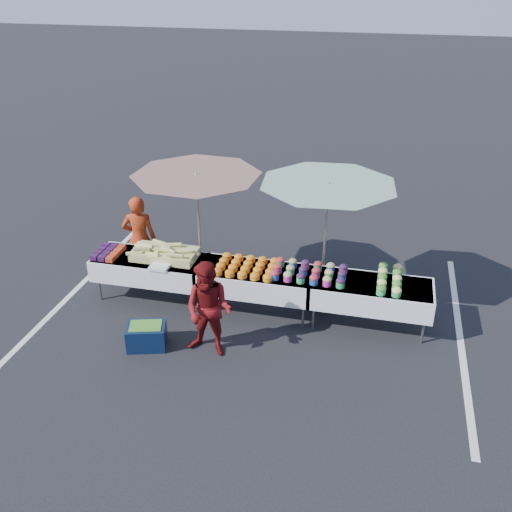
% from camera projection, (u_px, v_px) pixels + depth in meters
% --- Properties ---
extents(ground, '(80.00, 80.00, 0.00)m').
position_uv_depth(ground, '(256.00, 310.00, 9.34)').
color(ground, black).
extents(stripe_left, '(0.10, 5.00, 0.00)m').
position_uv_depth(stripe_left, '(79.00, 286.00, 10.01)').
color(stripe_left, silver).
rests_on(stripe_left, ground).
extents(stripe_right, '(0.10, 5.00, 0.00)m').
position_uv_depth(stripe_right, '(460.00, 337.00, 8.68)').
color(stripe_right, silver).
rests_on(stripe_right, ground).
extents(table_left, '(1.86, 0.81, 0.75)m').
position_uv_depth(table_left, '(151.00, 266.00, 9.45)').
color(table_left, white).
rests_on(table_left, ground).
extents(table_center, '(1.86, 0.81, 0.75)m').
position_uv_depth(table_center, '(256.00, 279.00, 9.07)').
color(table_center, white).
rests_on(table_center, ground).
extents(table_right, '(1.86, 0.81, 0.75)m').
position_uv_depth(table_right, '(370.00, 293.00, 8.70)').
color(table_right, white).
rests_on(table_right, ground).
extents(berry_punnets, '(0.40, 0.54, 0.08)m').
position_uv_depth(berry_punnets, '(108.00, 252.00, 9.45)').
color(berry_punnets, black).
rests_on(berry_punnets, table_left).
extents(corn_pile, '(1.16, 0.57, 0.26)m').
position_uv_depth(corn_pile, '(165.00, 253.00, 9.31)').
color(corn_pile, '#CACF6A').
rests_on(corn_pile, table_left).
extents(plastic_bags, '(0.30, 0.25, 0.05)m').
position_uv_depth(plastic_bags, '(160.00, 267.00, 9.04)').
color(plastic_bags, white).
rests_on(plastic_bags, table_left).
extents(carrot_bowls, '(0.95, 0.69, 0.11)m').
position_uv_depth(carrot_bowls, '(247.00, 266.00, 8.99)').
color(carrot_bowls, orange).
rests_on(carrot_bowls, table_center).
extents(potato_cups, '(1.14, 0.58, 0.16)m').
position_uv_depth(potato_cups, '(310.00, 272.00, 8.78)').
color(potato_cups, '#21479A').
rests_on(potato_cups, table_right).
extents(bean_baskets, '(0.36, 0.86, 0.15)m').
position_uv_depth(bean_baskets, '(390.00, 279.00, 8.60)').
color(bean_baskets, green).
rests_on(bean_baskets, table_right).
extents(vendor, '(0.66, 0.52, 1.57)m').
position_uv_depth(vendor, '(140.00, 239.00, 9.91)').
color(vendor, '#A33212').
rests_on(vendor, ground).
extents(customer, '(0.77, 0.64, 1.46)m').
position_uv_depth(customer, '(209.00, 310.00, 8.02)').
color(customer, maroon).
rests_on(customer, ground).
extents(umbrella_left, '(2.66, 2.66, 2.13)m').
position_uv_depth(umbrella_left, '(197.00, 185.00, 9.01)').
color(umbrella_left, black).
rests_on(umbrella_left, ground).
extents(umbrella_right, '(2.65, 2.65, 2.16)m').
position_uv_depth(umbrella_right, '(328.00, 195.00, 8.57)').
color(umbrella_right, black).
rests_on(umbrella_right, ground).
extents(storage_bin, '(0.66, 0.55, 0.37)m').
position_uv_depth(storage_bin, '(147.00, 335.00, 8.39)').
color(storage_bin, '#0B1A37').
rests_on(storage_bin, ground).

